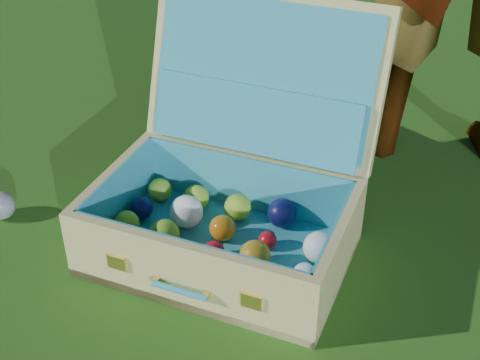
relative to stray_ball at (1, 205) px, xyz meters
name	(u,v)px	position (x,y,z in m)	size (l,w,h in m)	color
ground	(197,281)	(0.61, 0.12, -0.04)	(60.00, 60.00, 0.00)	#215114
stray_ball	(1,205)	(0.00, 0.00, 0.00)	(0.08, 0.08, 0.08)	teal
suitcase	(233,182)	(0.57, 0.32, 0.13)	(0.77, 0.74, 0.59)	#DCCB76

